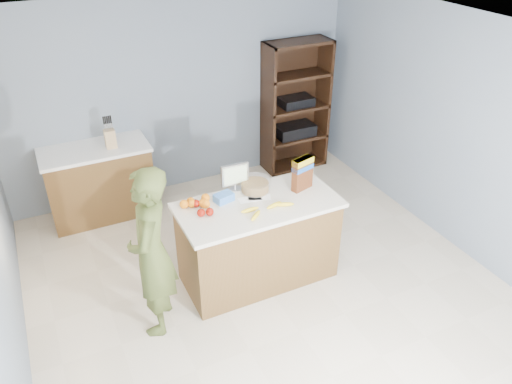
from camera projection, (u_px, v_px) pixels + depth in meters
name	position (u px, v px, depth m)	size (l,w,h in m)	color
floor	(271.00, 294.00, 4.99)	(4.50, 5.00, 0.02)	beige
walls	(274.00, 145.00, 4.13)	(4.52, 5.02, 2.51)	slate
counter_peninsula	(258.00, 244.00, 5.01)	(1.56, 0.76, 0.90)	brown
back_cabinet	(100.00, 182.00, 6.00)	(1.24, 0.62, 0.90)	brown
shelving_unit	(294.00, 108.00, 6.93)	(0.90, 0.40, 1.80)	black
person	(152.00, 253.00, 4.25)	(0.59, 0.39, 1.62)	#414C21
knife_block	(110.00, 138.00, 5.73)	(0.12, 0.10, 0.31)	tan
envelopes	(255.00, 198.00, 4.83)	(0.34, 0.19, 0.00)	white
bananas	(266.00, 209.00, 4.64)	(0.52, 0.20, 0.04)	yellow
apples	(202.00, 209.00, 4.60)	(0.15, 0.26, 0.08)	#8A0F04
oranges	(197.00, 202.00, 4.69)	(0.31, 0.19, 0.08)	orange
blue_carton	(224.00, 197.00, 4.77)	(0.18, 0.12, 0.08)	blue
salad_bowl	(255.00, 186.00, 4.93)	(0.30, 0.30, 0.13)	#267219
tv	(235.00, 176.00, 4.89)	(0.28, 0.12, 0.28)	silver
cereal_box	(303.00, 171.00, 4.89)	(0.24, 0.14, 0.34)	#592B14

